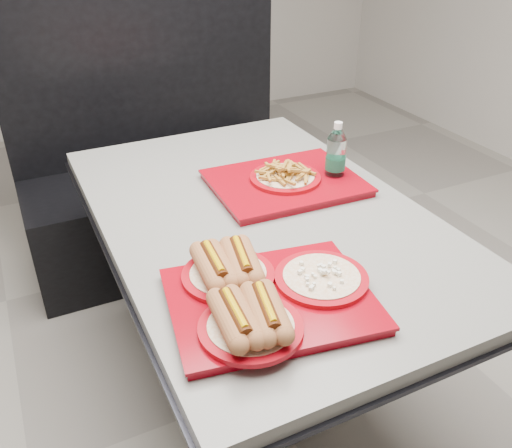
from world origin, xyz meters
name	(u,v)px	position (x,y,z in m)	size (l,w,h in m)	color
ground	(260,389)	(0.00, 0.00, 0.00)	(6.00, 6.00, 0.00)	gray
diner_table	(261,258)	(0.00, 0.00, 0.58)	(0.92, 1.42, 0.75)	black
booth_bench	(161,175)	(0.00, 1.09, 0.40)	(1.30, 0.57, 1.35)	black
tray_near	(262,293)	(-0.19, -0.39, 0.79)	(0.50, 0.43, 0.10)	maroon
tray_far	(285,179)	(0.14, 0.11, 0.78)	(0.48, 0.38, 0.09)	maroon
water_bottle	(336,157)	(0.30, 0.08, 0.84)	(0.06, 0.06, 0.20)	silver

